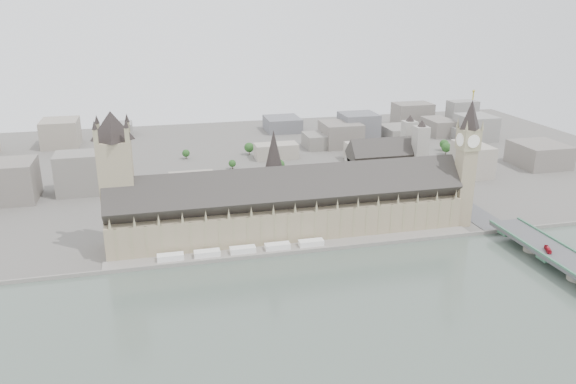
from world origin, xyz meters
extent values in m
plane|color=#595651|center=(0.00, 0.00, 0.00)|extent=(900.00, 900.00, 0.00)
cube|color=gray|center=(0.00, -15.00, 1.50)|extent=(600.00, 1.50, 3.00)
cube|color=gray|center=(0.00, -7.50, 1.00)|extent=(270.00, 15.00, 2.00)
cube|color=white|center=(-90.00, -7.00, 4.00)|extent=(18.00, 7.00, 4.00)
cube|color=white|center=(-65.00, -7.00, 4.00)|extent=(18.00, 7.00, 4.00)
cube|color=white|center=(-40.00, -7.00, 4.00)|extent=(18.00, 7.00, 4.00)
cube|color=white|center=(-15.00, -7.00, 4.00)|extent=(18.00, 7.00, 4.00)
cube|color=white|center=(10.00, -7.00, 4.00)|extent=(18.00, 7.00, 4.00)
cube|color=gray|center=(0.00, 20.00, 12.50)|extent=(265.00, 40.00, 25.00)
cube|color=#2F2C29|center=(0.00, 20.00, 35.08)|extent=(265.00, 40.73, 40.73)
cube|color=gray|center=(138.00, 8.00, 31.00)|extent=(12.00, 12.00, 62.00)
cube|color=gray|center=(138.00, 8.00, 70.00)|extent=(14.00, 14.00, 16.00)
cylinder|color=white|center=(145.20, 8.00, 70.00)|extent=(0.60, 10.00, 10.00)
cylinder|color=white|center=(130.80, 8.00, 70.00)|extent=(0.60, 10.00, 10.00)
cylinder|color=white|center=(138.00, 15.20, 70.00)|extent=(10.00, 0.60, 10.00)
cylinder|color=white|center=(138.00, 0.80, 70.00)|extent=(10.00, 0.60, 10.00)
cone|color=#292221|center=(138.00, 8.00, 89.00)|extent=(17.00, 17.00, 22.00)
cylinder|color=gold|center=(138.00, 8.00, 103.00)|extent=(1.00, 1.00, 6.00)
sphere|color=gold|center=(138.00, 8.00, 106.50)|extent=(2.00, 2.00, 2.00)
cone|color=gray|center=(144.50, 14.50, 82.00)|extent=(2.40, 2.40, 8.00)
cone|color=gray|center=(131.50, 14.50, 82.00)|extent=(2.40, 2.40, 8.00)
cone|color=gray|center=(144.50, 1.50, 82.00)|extent=(2.40, 2.40, 8.00)
cone|color=gray|center=(131.50, 1.50, 82.00)|extent=(2.40, 2.40, 8.00)
cube|color=gray|center=(-122.00, 26.00, 40.00)|extent=(23.00, 23.00, 80.00)
cone|color=#292221|center=(-122.00, 26.00, 90.00)|extent=(30.00, 30.00, 20.00)
cylinder|color=gray|center=(-10.00, 26.00, 43.00)|extent=(12.00, 12.00, 20.00)
cone|color=#292221|center=(-10.00, 26.00, 67.00)|extent=(13.00, 13.00, 28.00)
cube|color=#474749|center=(162.00, -87.50, 5.12)|extent=(25.00, 325.00, 10.25)
cube|color=#9B968B|center=(105.00, 95.00, 17.00)|extent=(60.00, 28.00, 34.00)
cube|color=#2F2C29|center=(105.00, 95.00, 39.00)|extent=(60.00, 28.28, 28.28)
cube|color=#9B968B|center=(137.00, 107.00, 32.00)|extent=(12.00, 12.00, 64.00)
cube|color=#9B968B|center=(137.00, 83.00, 32.00)|extent=(12.00, 12.00, 64.00)
imported|color=#AE1321|center=(156.81, -71.71, 11.69)|extent=(6.36, 10.47, 2.89)
camera|label=1|loc=(-94.33, -364.16, 170.27)|focal=35.00mm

